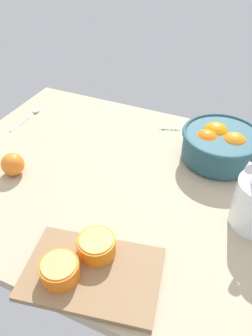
% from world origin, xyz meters
% --- Properties ---
extents(ground_plane, '(1.13, 0.80, 0.03)m').
position_xyz_m(ground_plane, '(0.00, 0.00, -0.01)').
color(ground_plane, tan).
extents(fruit_bowl, '(0.23, 0.23, 0.11)m').
position_xyz_m(fruit_bowl, '(0.20, 0.20, 0.05)').
color(fruit_bowl, '#234C56').
rests_on(fruit_bowl, ground_plane).
extents(cutting_board, '(0.32, 0.24, 0.01)m').
position_xyz_m(cutting_board, '(0.04, -0.31, 0.01)').
color(cutting_board, olive).
rests_on(cutting_board, ground_plane).
extents(orange_half_0, '(0.08, 0.08, 0.04)m').
position_xyz_m(orange_half_0, '(0.03, -0.26, 0.04)').
color(orange_half_0, orange).
rests_on(orange_half_0, cutting_board).
extents(orange_half_1, '(0.08, 0.08, 0.04)m').
position_xyz_m(orange_half_1, '(0.02, -0.26, 0.03)').
color(orange_half_1, orange).
rests_on(orange_half_1, cutting_board).
extents(orange_half_2, '(0.08, 0.08, 0.04)m').
position_xyz_m(orange_half_2, '(-0.01, -0.35, 0.04)').
color(orange_half_2, orange).
rests_on(orange_half_2, cutting_board).
extents(loose_orange_1, '(0.07, 0.07, 0.07)m').
position_xyz_m(loose_orange_1, '(-0.33, -0.11, 0.03)').
color(loose_orange_1, orange).
rests_on(loose_orange_1, ground_plane).
extents(spoon, '(0.02, 0.16, 0.01)m').
position_xyz_m(spoon, '(-0.48, 0.17, 0.00)').
color(spoon, silver).
rests_on(spoon, ground_plane).
extents(herb_sprig_0, '(0.07, 0.03, 0.01)m').
position_xyz_m(herb_sprig_0, '(0.01, 0.30, 0.00)').
color(herb_sprig_0, '#518844').
rests_on(herb_sprig_0, ground_plane).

